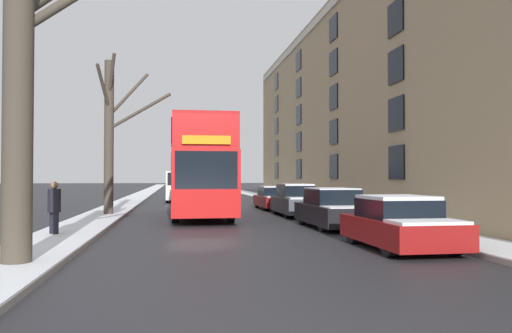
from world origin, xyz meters
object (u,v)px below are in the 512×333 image
Objects in this scene: bare_tree_left_0 at (24,66)px; parked_car_1 at (333,209)px; parked_car_0 at (400,224)px; parked_car_2 at (296,201)px; parked_car_3 at (274,198)px; pedestrian_left_sidewalk at (54,207)px; double_decker_bus at (200,164)px; bare_tree_left_1 at (111,132)px; oncoming_van at (180,185)px.

parked_car_1 is at bearing 38.64° from bare_tree_left_0.
parked_car_2 is (0.00, 11.28, 0.07)m from parked_car_0.
parked_car_1 is (8.81, 7.05, -3.45)m from bare_tree_left_0.
parked_car_3 is (-0.00, 11.00, -0.05)m from parked_car_1.
bare_tree_left_0 is 20.38m from parked_car_3.
pedestrian_left_sidewalk is at bearing -168.25° from parked_car_1.
bare_tree_left_0 is at bearing -141.36° from parked_car_1.
parked_car_2 is 12.11m from pedestrian_left_sidewalk.
parked_car_0 is at bearing -68.07° from double_decker_bus.
double_decker_bus is at bearing 111.93° from parked_car_0.
pedestrian_left_sidewalk is at bearing 96.23° from bare_tree_left_0.
parked_car_3 is at bearing -77.89° from pedestrian_left_sidewalk.
parked_car_0 is at bearing -153.07° from pedestrian_left_sidewalk.
bare_tree_left_1 is 1.75× the size of parked_car_2.
double_decker_bus is 2.61× the size of parked_car_0.
oncoming_van is (-5.42, 20.77, 0.57)m from parked_car_1.
bare_tree_left_1 is 0.72× the size of double_decker_bus.
parked_car_3 is (4.62, 5.08, -1.85)m from double_decker_bus.
bare_tree_left_1 is 9.33m from parked_car_2.
bare_tree_left_1 is 1.88× the size of parked_car_0.
oncoming_van is at bearing 93.09° from double_decker_bus.
parked_car_1 is 5.72m from parked_car_2.
bare_tree_left_0 is at bearing -90.40° from bare_tree_left_1.
parked_car_2 is 5.28m from parked_car_3.
parked_car_0 is at bearing -78.36° from oncoming_van.
parked_car_3 is 11.20m from oncoming_van.
bare_tree_left_0 is 9.59m from parked_car_0.
bare_tree_left_0 is 2.12× the size of parked_car_0.
parked_car_0 is 5.56m from parked_car_1.
double_decker_bus is at bearing 127.99° from parked_car_1.
parked_car_2 is 0.83× the size of oncoming_van.
bare_tree_left_0 reaches higher than bare_tree_left_1.
double_decker_bus is at bearing 72.09° from bare_tree_left_0.
bare_tree_left_1 is 15.03m from parked_car_0.
pedestrian_left_sidewalk is (-9.37, -12.94, 0.33)m from parked_car_3.
bare_tree_left_0 is 15.88m from parked_car_2.
parked_car_0 is 0.87× the size of parked_car_3.
bare_tree_left_0 is 28.17m from oncoming_van.
oncoming_van is at bearing 119.02° from parked_car_3.
parked_car_3 is (8.72, 4.78, -3.36)m from bare_tree_left_1.
bare_tree_left_0 reaches higher than oncoming_van.
parked_car_0 is (8.81, 1.49, -3.48)m from bare_tree_left_0.
oncoming_van is at bearing 101.64° from parked_car_0.
pedestrian_left_sidewalk reaches higher than parked_car_0.
parked_car_2 is at bearing 90.00° from parked_car_1.
bare_tree_left_0 reaches higher than pedestrian_left_sidewalk.
pedestrian_left_sidewalk is (-9.37, -7.67, 0.25)m from parked_car_2.
bare_tree_left_1 is 1.64× the size of parked_car_1.
parked_car_0 is at bearing -90.00° from parked_car_3.
parked_car_2 is at bearing -2.49° from double_decker_bus.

